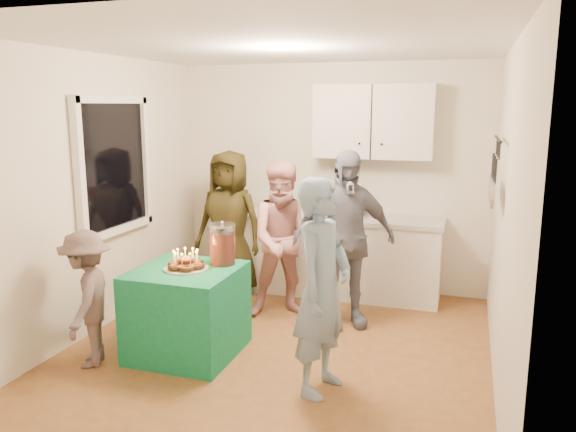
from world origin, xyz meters
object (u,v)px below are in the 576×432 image
(microwave, at_px, (339,203))
(woman_back_center, at_px, (286,240))
(child_near_left, at_px, (87,298))
(woman_back_right, at_px, (344,239))
(counter, at_px, (341,257))
(punch_jar, at_px, (222,245))
(man_birthday, at_px, (322,287))
(woman_back_left, at_px, (230,223))
(party_table, at_px, (187,311))

(microwave, height_order, woman_back_center, woman_back_center)
(child_near_left, bearing_deg, woman_back_right, 106.92)
(counter, bearing_deg, microwave, 180.00)
(punch_jar, bearing_deg, counter, 68.31)
(counter, distance_m, man_birthday, 2.28)
(woman_back_left, xyz_separation_m, woman_back_right, (1.43, -0.53, 0.04))
(party_table, distance_m, punch_jar, 0.64)
(microwave, bearing_deg, woman_back_right, -67.42)
(microwave, relative_size, woman_back_center, 0.34)
(child_near_left, bearing_deg, woman_back_left, 146.60)
(man_birthday, height_order, woman_back_right, woman_back_right)
(punch_jar, distance_m, woman_back_left, 1.45)
(counter, xyz_separation_m, woman_back_center, (-0.39, -0.83, 0.36))
(punch_jar, distance_m, man_birthday, 1.15)
(party_table, height_order, woman_back_center, woman_back_center)
(man_birthday, bearing_deg, woman_back_left, 51.75)
(microwave, distance_m, party_table, 2.25)
(child_near_left, bearing_deg, man_birthday, 72.52)
(counter, height_order, party_table, counter)
(party_table, xyz_separation_m, woman_back_left, (-0.29, 1.59, 0.44))
(counter, distance_m, punch_jar, 1.91)
(woman_back_center, distance_m, child_near_left, 1.98)
(party_table, height_order, woman_back_left, woman_back_left)
(woman_back_right, bearing_deg, child_near_left, -168.91)
(counter, xyz_separation_m, woman_back_left, (-1.21, -0.37, 0.39))
(microwave, bearing_deg, counter, 6.65)
(woman_back_left, height_order, child_near_left, woman_back_left)
(woman_back_right, bearing_deg, microwave, 77.69)
(punch_jar, xyz_separation_m, woman_back_center, (0.29, 0.88, -0.14))
(woman_back_center, bearing_deg, punch_jar, -132.08)
(man_birthday, bearing_deg, woman_back_center, 39.67)
(punch_jar, bearing_deg, party_table, -134.75)
(counter, relative_size, child_near_left, 1.93)
(man_birthday, height_order, woman_back_left, woman_back_left)
(woman_back_center, height_order, woman_back_right, woman_back_right)
(punch_jar, xyz_separation_m, woman_back_right, (0.90, 0.82, -0.07))
(woman_back_left, height_order, woman_back_right, woman_back_right)
(counter, xyz_separation_m, woman_back_right, (0.22, -0.90, 0.43))
(woman_back_center, bearing_deg, man_birthday, -85.81)
(microwave, bearing_deg, child_near_left, -116.58)
(man_birthday, height_order, child_near_left, man_birthday)
(woman_back_center, bearing_deg, child_near_left, -151.59)
(counter, height_order, woman_back_left, woman_back_left)
(man_birthday, relative_size, woman_back_center, 1.02)
(man_birthday, xyz_separation_m, woman_back_left, (-1.55, 1.85, 0.01))
(party_table, xyz_separation_m, man_birthday, (1.26, -0.27, 0.43))
(punch_jar, bearing_deg, child_near_left, -143.76)
(counter, bearing_deg, woman_back_left, -163.11)
(counter, bearing_deg, woman_back_right, -76.22)
(party_table, distance_m, man_birthday, 1.36)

